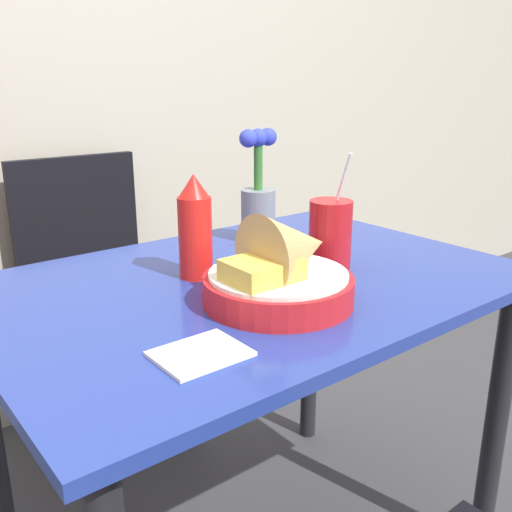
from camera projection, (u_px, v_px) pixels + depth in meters
wall_window at (51, 14)px, 1.72m from camera, size 7.00×0.06×2.60m
dining_table at (253, 329)px, 1.18m from camera, size 1.05×0.74×0.73m
chair_far_window at (92, 274)px, 1.79m from camera, size 0.40×0.40×0.89m
food_basket at (283, 271)px, 1.01m from camera, size 0.27×0.27×0.17m
ketchup_bottle at (195, 228)px, 1.13m from camera, size 0.07×0.07×0.21m
drink_cup at (330, 237)px, 1.19m from camera, size 0.09×0.09×0.24m
flower_vase at (258, 199)px, 1.38m from camera, size 0.10×0.08×0.27m
napkin at (200, 354)px, 0.83m from camera, size 0.13×0.10×0.01m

